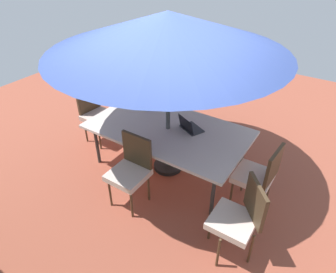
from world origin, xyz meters
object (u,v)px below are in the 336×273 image
Objects in this scene: chair_west at (259,174)px; laptop at (190,127)px; dining_table at (168,130)px; patio_umbrella at (168,32)px; cup at (149,107)px; chair_north at (131,169)px; chair_east at (96,112)px; chair_northwest at (239,217)px.

chair_west is 1.14m from laptop.
patio_umbrella is (0.00, 0.00, 1.38)m from dining_table.
chair_north is at bearing 115.07° from cup.
chair_west is (-1.38, 0.05, -0.13)m from dining_table.
patio_umbrella reaches higher than chair_east.
patio_umbrella reaches higher than chair_north.
patio_umbrella is at bearing 50.08° from laptop.
dining_table is 1.38m from patio_umbrella.
chair_west is at bearing 170.06° from cup.
patio_umbrella is 1.42m from cup.
cup is at bearing -95.84° from chair_west.
dining_table is at bearing -88.00° from chair_west.
chair_west is at bearing 29.22° from chair_north.
chair_northwest reaches higher than laptop.
chair_west is (-1.38, 0.05, -1.51)m from patio_umbrella.
chair_east is 1.00× the size of chair_north.
chair_east is 1.00× the size of chair_west.
cup is at bearing 115.17° from chair_north.
patio_umbrella is 26.19× the size of cup.
laptop is at bearing -155.43° from dining_table.
patio_umbrella is 3.06× the size of chair_west.
dining_table is at bearing 0.00° from patio_umbrella.
cup is (1.93, -0.34, 0.23)m from chair_west.
laptop is at bearing 169.19° from cup.
dining_table is 0.32m from laptop.
chair_west and chair_north have the same top height.
cup is at bearing -159.89° from chair_northwest.
chair_northwest is at bearing 0.73° from chair_north.
chair_north is at bearing 88.44° from patio_umbrella.
chair_east is at bearing 0.52° from dining_table.
chair_northwest is 2.27m from cup.
chair_east is (1.45, 0.01, -1.51)m from patio_umbrella.
chair_east is 2.99m from chair_northwest.
chair_north is at bearing -130.04° from chair_northwest.
laptop is at bearing -170.21° from chair_northwest.
chair_north is 1.03m from laptop.
cup is at bearing -27.70° from patio_umbrella.
chair_east is 8.57× the size of cup.
chair_northwest is 8.57× the size of cup.
dining_table is 2.32× the size of chair_northwest.
chair_northwest is 1.50m from laptop.
patio_umbrella is at bearing 88.54° from chair_north.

